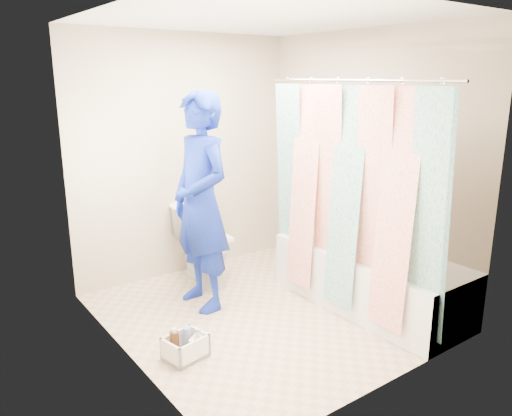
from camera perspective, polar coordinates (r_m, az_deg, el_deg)
floor at (r=4.40m, az=0.82°, el=-11.91°), size 2.60×2.60×0.00m
ceiling at (r=3.96m, az=0.96°, el=20.92°), size 2.40×2.60×0.02m
wall_back at (r=5.09m, az=-8.02°, el=5.85°), size 2.40×0.02×2.40m
wall_front at (r=3.10m, az=15.53°, el=-0.27°), size 2.40×0.02×2.40m
wall_left at (r=3.44m, az=-15.29°, el=1.20°), size 0.02×2.60×2.40m
wall_right at (r=4.82m, az=12.39°, el=5.15°), size 0.02×2.60×2.40m
bathtub at (r=4.55m, az=12.81°, el=-7.69°), size 0.70×1.75×0.50m
curtain_rod at (r=3.97m, az=10.98°, el=14.13°), size 0.02×1.90×0.02m
shower_curtain at (r=4.08m, az=10.34°, el=0.97°), size 0.06×1.75×1.80m
toilet at (r=4.96m, az=-6.05°, el=-4.10°), size 0.49×0.78×0.76m
tank_lid at (r=4.84m, az=-5.46°, el=-3.77°), size 0.48×0.24×0.04m
tank_internals at (r=5.02m, az=-7.59°, el=0.44°), size 0.19×0.06×0.25m
plumber at (r=4.27m, az=-6.32°, el=0.62°), size 0.46×0.69×1.88m
cleaning_caddy at (r=3.78m, az=-7.95°, el=-15.49°), size 0.33×0.28×0.22m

